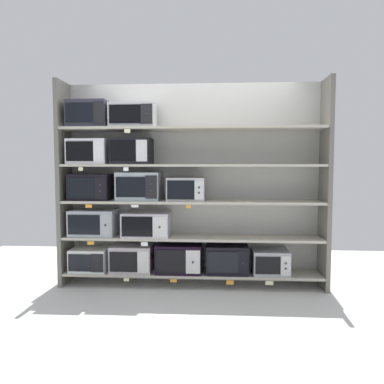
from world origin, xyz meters
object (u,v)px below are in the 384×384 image
microwave_11 (132,151)px  microwave_10 (90,152)px  microwave_0 (91,259)px  microwave_5 (94,222)px  microwave_9 (186,189)px  microwave_1 (133,258)px  microwave_12 (89,115)px  microwave_3 (227,259)px  microwave_2 (179,258)px  microwave_4 (270,261)px  microwave_8 (139,186)px  microwave_13 (133,116)px  microwave_7 (91,187)px  microwave_6 (147,224)px

microwave_11 → microwave_10: bearing=-180.0°
microwave_0 → microwave_5: 0.45m
microwave_9 → microwave_11: 0.78m
microwave_0 → microwave_1: bearing=0.0°
microwave_12 → microwave_11: bearing=-0.0°
microwave_3 → microwave_12: bearing=180.0°
microwave_1 → microwave_2: bearing=-0.0°
microwave_3 → microwave_2: bearing=-180.0°
microwave_0 → microwave_5: size_ratio=0.82×
microwave_4 → microwave_8: microwave_8 is taller
microwave_1 → microwave_8: bearing=0.0°
microwave_4 → microwave_9: (-1.00, -0.00, 0.86)m
microwave_3 → microwave_0: bearing=-180.0°
microwave_4 → microwave_13: bearing=-180.0°
microwave_4 → microwave_13: (-1.63, -0.00, 1.72)m
microwave_1 → microwave_3: microwave_3 is taller
microwave_5 → microwave_7: 0.43m
microwave_10 → microwave_8: bearing=0.0°
microwave_4 → microwave_13: size_ratio=0.80×
microwave_9 → microwave_10: (-1.16, 0.00, 0.44)m
microwave_1 → microwave_2: microwave_2 is taller
microwave_5 → microwave_0: bearing=-180.0°
microwave_10 → microwave_11: bearing=0.0°
microwave_12 → microwave_3: bearing=-0.0°
microwave_1 → microwave_10: (-0.51, -0.00, 1.28)m
microwave_12 → microwave_9: bearing=-0.0°
microwave_7 → microwave_0: bearing=179.6°
microwave_7 → microwave_9: (1.15, -0.00, -0.02)m
microwave_5 → microwave_7: microwave_7 is taller
microwave_7 → microwave_2: bearing=-0.0°
microwave_7 → microwave_13: 1.00m
microwave_10 → microwave_12: microwave_12 is taller
microwave_6 → microwave_13: 1.30m
microwave_3 → microwave_6: (-0.96, -0.00, 0.41)m
microwave_8 → microwave_10: 0.72m
microwave_0 → microwave_6: (0.70, -0.00, 0.44)m
microwave_3 → microwave_10: 2.08m
microwave_6 → microwave_7: size_ratio=1.15×
microwave_4 → microwave_6: (-1.48, -0.00, 0.43)m
microwave_7 → microwave_13: microwave_13 is taller
microwave_12 → microwave_8: bearing=-0.0°
microwave_3 → microwave_6: microwave_6 is taller
microwave_2 → microwave_13: 1.78m
microwave_5 → microwave_6: size_ratio=0.98×
microwave_3 → microwave_13: microwave_13 is taller
microwave_4 → microwave_6: bearing=-180.0°
microwave_9 → microwave_7: bearing=180.0°
microwave_11 → microwave_13: bearing=-0.0°
microwave_4 → microwave_12: size_ratio=0.90×
microwave_3 → microwave_11: microwave_11 is taller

